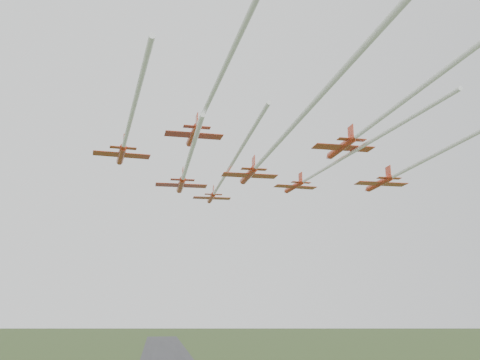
{
  "coord_description": "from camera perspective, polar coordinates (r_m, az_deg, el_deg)",
  "views": [
    {
      "loc": [
        -9.01,
        -89.4,
        34.7
      ],
      "look_at": [
        5.54,
        5.74,
        58.06
      ],
      "focal_mm": 40.0,
      "sensor_mm": 36.0,
      "label": 1
    }
  ],
  "objects": [
    {
      "name": "jet_row3_left",
      "position": [
        82.22,
        -12.06,
        4.52
      ],
      "size": [
        10.38,
        47.95,
        2.79
      ],
      "rotation": [
        0.0,
        0.0,
        0.13
      ],
      "color": "red"
    },
    {
      "name": "jet_row2_right",
      "position": [
        97.31,
        8.87,
        1.13
      ],
      "size": [
        10.9,
        57.91,
        2.6
      ],
      "rotation": [
        0.0,
        0.0,
        0.12
      ],
      "color": "red"
    },
    {
      "name": "jet_row3_right",
      "position": [
        91.85,
        17.7,
        1.3
      ],
      "size": [
        9.55,
        53.57,
        2.85
      ],
      "rotation": [
        0.0,
        0.0,
        0.03
      ],
      "color": "red"
    },
    {
      "name": "jet_lead",
      "position": [
        99.54,
        -1.94,
        -0.03
      ],
      "size": [
        8.03,
        61.05,
        2.4
      ],
      "rotation": [
        0.0,
        0.0,
        0.02
      ],
      "color": "red"
    },
    {
      "name": "jet_row4_left",
      "position": [
        68.53,
        -3.88,
        7.22
      ],
      "size": [
        8.39,
        44.55,
        2.48
      ],
      "rotation": [
        0.0,
        0.0,
        0.08
      ],
      "color": "red"
    },
    {
      "name": "jet_row2_left",
      "position": [
        96.03,
        -5.96,
        0.62
      ],
      "size": [
        9.89,
        46.23,
        2.96
      ],
      "rotation": [
        0.0,
        0.0,
        0.02
      ],
      "color": "red"
    },
    {
      "name": "jet_row3_mid",
      "position": [
        75.72,
        3.72,
        3.63
      ],
      "size": [
        9.51,
        66.88,
        2.82
      ],
      "rotation": [
        0.0,
        0.0,
        0.05
      ],
      "color": "red"
    },
    {
      "name": "jet_row4_right",
      "position": [
        77.77,
        13.61,
        5.56
      ],
      "size": [
        9.77,
        50.07,
        2.9
      ],
      "rotation": [
        0.0,
        0.0,
        0.05
      ],
      "color": "red"
    }
  ]
}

